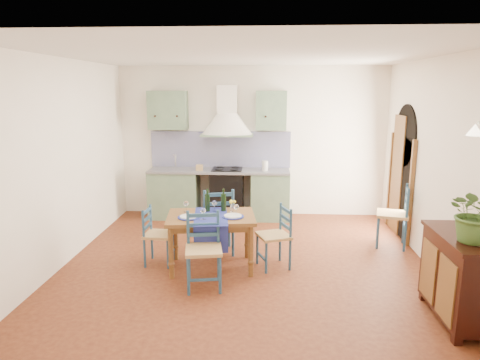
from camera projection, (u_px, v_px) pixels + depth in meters
The scene contains 13 objects.
floor at pixel (246, 264), 5.94m from camera, with size 5.00×5.00×0.00m, color #461A0F.
back_wall at pixel (227, 162), 7.99m from camera, with size 5.00×0.96×2.80m.
right_wall at pixel (431, 168), 5.79m from camera, with size 0.26×5.00×2.80m.
left_wall at pixel (62, 163), 5.79m from camera, with size 0.04×5.00×2.80m, color white.
ceiling at pixel (247, 54), 5.36m from camera, with size 5.00×5.00×0.01m, color silver.
dining_table at pixel (211, 222), 5.69m from camera, with size 1.24×0.95×1.05m.
chair_near at pixel (204, 250), 5.17m from camera, with size 0.49×0.49×0.93m.
chair_far at pixel (218, 220), 6.23m from camera, with size 0.55×0.55×1.00m.
chair_left at pixel (157, 235), 5.87m from camera, with size 0.39×0.39×0.80m.
chair_right at pixel (276, 236), 5.76m from camera, with size 0.51×0.51×0.85m.
chair_spare at pixel (395, 215), 6.52m from camera, with size 0.55×0.55×0.96m.
sideboard at pixel (460, 275), 4.39m from camera, with size 0.50×1.05×0.94m.
potted_plant at pixel (477, 213), 4.06m from camera, with size 0.52×0.45×0.58m, color #395A24.
Camera 1 is at (0.24, -5.56, 2.38)m, focal length 32.00 mm.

